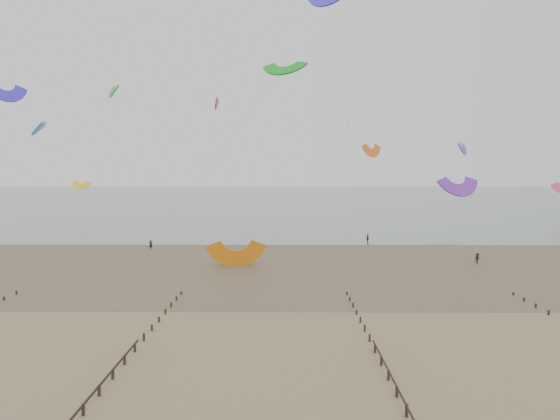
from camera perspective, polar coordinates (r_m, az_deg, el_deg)
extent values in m
plane|color=brown|center=(48.34, 3.84, -12.14)|extent=(500.00, 500.00, 0.00)
plane|color=#475654|center=(246.64, 1.11, 1.28)|extent=(500.00, 500.00, 0.00)
plane|color=#473A28|center=(82.45, 2.40, -5.16)|extent=(500.00, 500.00, 0.00)
ellipsoid|color=slate|center=(71.27, -11.96, -6.79)|extent=(23.60, 14.36, 0.01)
ellipsoid|color=slate|center=(86.64, 10.32, -4.76)|extent=(33.64, 18.32, 0.01)
ellipsoid|color=slate|center=(94.94, -22.69, -4.23)|extent=(26.95, 14.22, 0.01)
cube|color=black|center=(64.28, -26.88, -8.25)|extent=(0.16, 0.16, 0.48)
cube|color=black|center=(66.57, -25.83, -7.80)|extent=(0.16, 0.16, 0.45)
cube|color=black|center=(34.14, -19.88, -19.06)|extent=(0.16, 0.16, 0.77)
cube|color=black|center=(36.43, -18.38, -17.50)|extent=(0.16, 0.16, 0.74)
cube|color=black|center=(38.76, -17.07, -16.13)|extent=(0.16, 0.16, 0.71)
cube|color=black|center=(41.13, -15.93, -14.90)|extent=(0.16, 0.16, 0.68)
cube|color=black|center=(43.53, -14.93, -13.80)|extent=(0.16, 0.16, 0.65)
cube|color=black|center=(45.95, -14.04, -12.81)|extent=(0.16, 0.16, 0.62)
cube|color=black|center=(48.40, -13.24, -11.93)|extent=(0.16, 0.16, 0.59)
cube|color=black|center=(50.86, -12.53, -11.12)|extent=(0.16, 0.16, 0.57)
cube|color=black|center=(53.34, -11.88, -10.39)|extent=(0.16, 0.16, 0.54)
cube|color=black|center=(55.84, -11.30, -9.72)|extent=(0.16, 0.16, 0.51)
cube|color=black|center=(58.34, -10.77, -9.11)|extent=(0.16, 0.16, 0.48)
cube|color=black|center=(60.86, -10.28, -8.55)|extent=(0.16, 0.16, 0.45)
cube|color=black|center=(32.96, 13.09, -19.79)|extent=(0.16, 0.16, 0.77)
cube|color=black|center=(35.32, 12.11, -18.09)|extent=(0.16, 0.16, 0.74)
cube|color=black|center=(37.72, 11.27, -16.60)|extent=(0.16, 0.16, 0.71)
cube|color=black|center=(40.15, 10.55, -15.29)|extent=(0.16, 0.16, 0.68)
cube|color=black|center=(42.61, 9.91, -14.12)|extent=(0.16, 0.16, 0.65)
cube|color=black|center=(45.08, 9.35, -13.08)|extent=(0.16, 0.16, 0.62)
cube|color=black|center=(47.57, 8.85, -12.15)|extent=(0.16, 0.16, 0.59)
cube|color=black|center=(50.08, 8.40, -11.31)|extent=(0.16, 0.16, 0.57)
cube|color=black|center=(52.59, 8.00, -10.55)|extent=(0.16, 0.16, 0.54)
cube|color=black|center=(55.12, 7.64, -9.86)|extent=(0.16, 0.16, 0.51)
cube|color=black|center=(57.66, 7.31, -9.23)|extent=(0.16, 0.16, 0.48)
cube|color=black|center=(60.20, 7.00, -8.65)|extent=(0.16, 0.16, 0.45)
cube|color=black|center=(57.74, 26.26, -9.61)|extent=(0.16, 0.16, 0.54)
cube|color=black|center=(60.06, 25.16, -9.05)|extent=(0.16, 0.16, 0.51)
cube|color=black|center=(62.39, 24.14, -8.53)|extent=(0.16, 0.16, 0.48)
cube|color=black|center=(64.75, 23.20, -8.05)|extent=(0.16, 0.16, 0.45)
imported|color=black|center=(94.75, -13.35, -3.53)|extent=(0.59, 0.39, 1.62)
imported|color=black|center=(83.62, 19.93, -4.76)|extent=(1.13, 0.86, 1.55)
imported|color=black|center=(99.77, 9.15, -3.02)|extent=(0.51, 1.08, 1.79)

